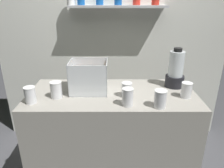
{
  "coord_description": "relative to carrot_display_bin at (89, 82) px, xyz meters",
  "views": [
    {
      "loc": [
        -0.0,
        -1.61,
        1.63
      ],
      "look_at": [
        0.0,
        0.0,
        0.98
      ],
      "focal_mm": 33.86,
      "sensor_mm": 36.0,
      "label": 1
    }
  ],
  "objects": [
    {
      "name": "juice_cup_beet_middle",
      "position": [
        0.31,
        -0.26,
        -0.02
      ],
      "size": [
        0.08,
        0.08,
        0.13
      ],
      "color": "white",
      "rests_on": "counter"
    },
    {
      "name": "counter",
      "position": [
        0.2,
        -0.03,
        -0.53
      ],
      "size": [
        1.4,
        0.64,
        0.9
      ],
      "primitive_type": "cube",
      "color": "#9E998E",
      "rests_on": "ground_plane"
    },
    {
      "name": "blender_pitcher",
      "position": [
        0.75,
        0.11,
        0.06
      ],
      "size": [
        0.16,
        0.16,
        0.35
      ],
      "color": "black",
      "rests_on": "counter"
    },
    {
      "name": "juice_cup_orange_right",
      "position": [
        0.31,
        -0.1,
        -0.03
      ],
      "size": [
        0.09,
        0.09,
        0.12
      ],
      "color": "white",
      "rests_on": "counter"
    },
    {
      "name": "juice_cup_mango_left",
      "position": [
        -0.25,
        -0.12,
        -0.02
      ],
      "size": [
        0.09,
        0.09,
        0.13
      ],
      "color": "white",
      "rests_on": "counter"
    },
    {
      "name": "juice_cup_pomegranate_rightmost",
      "position": [
        0.78,
        -0.12,
        -0.03
      ],
      "size": [
        0.09,
        0.09,
        0.12
      ],
      "color": "white",
      "rests_on": "counter"
    },
    {
      "name": "juice_cup_pomegranate_far_left",
      "position": [
        -0.42,
        -0.21,
        -0.03
      ],
      "size": [
        0.09,
        0.09,
        0.13
      ],
      "color": "white",
      "rests_on": "counter"
    },
    {
      "name": "juice_cup_mango_far_right",
      "position": [
        0.54,
        -0.29,
        -0.02
      ],
      "size": [
        0.09,
        0.09,
        0.13
      ],
      "color": "white",
      "rests_on": "counter"
    },
    {
      "name": "back_wall_unit",
      "position": [
        0.2,
        0.73,
        0.28
      ],
      "size": [
        2.6,
        0.24,
        2.5
      ],
      "color": "silver",
      "rests_on": "ground_plane"
    },
    {
      "name": "carrot_display_bin",
      "position": [
        0.0,
        0.0,
        0.0
      ],
      "size": [
        0.31,
        0.25,
        0.26
      ],
      "color": "white",
      "rests_on": "counter"
    }
  ]
}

